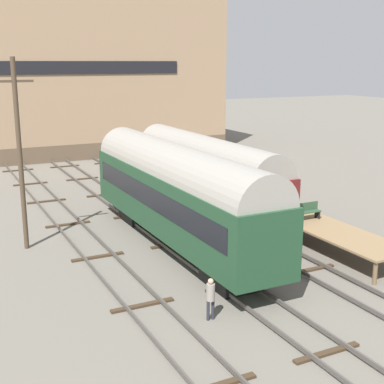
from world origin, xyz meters
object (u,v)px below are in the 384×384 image
at_px(train_car_maroon, 205,171).
at_px(utility_pole, 20,153).
at_px(bench, 308,210).
at_px(train_car_green, 176,190).
at_px(person_worker, 211,295).

xyz_separation_m(train_car_maroon, utility_pole, (-11.11, -1.43, 2.14)).
bearing_deg(train_car_maroon, bench, -68.26).
bearing_deg(utility_pole, bench, -21.05).
xyz_separation_m(train_car_maroon, train_car_green, (-4.13, -4.74, 0.24)).
bearing_deg(person_worker, utility_pole, 112.96).
distance_m(bench, person_worker, 10.81).
bearing_deg(train_car_green, person_worker, -106.12).
xyz_separation_m(train_car_maroon, person_worker, (-6.39, -12.58, -1.84)).
relative_size(bench, person_worker, 0.85).
bearing_deg(bench, train_car_maroon, 111.74).
bearing_deg(bench, utility_pole, 158.95).
bearing_deg(train_car_green, utility_pole, 154.64).
height_order(train_car_green, bench, train_car_green).
bearing_deg(person_worker, bench, 32.73).
distance_m(train_car_maroon, person_worker, 14.23).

